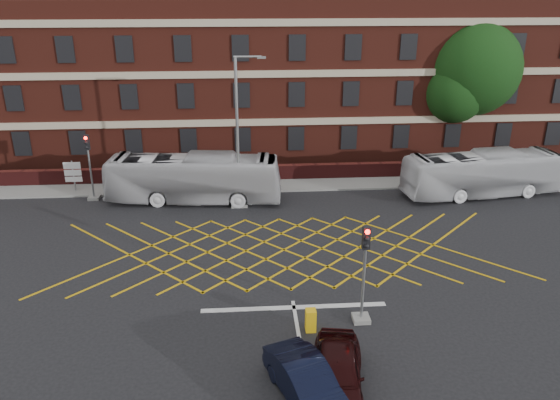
{
  "coord_description": "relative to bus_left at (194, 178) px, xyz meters",
  "views": [
    {
      "loc": [
        -2.03,
        -23.55,
        13.01
      ],
      "look_at": [
        -0.25,
        1.5,
        3.02
      ],
      "focal_mm": 35.0,
      "sensor_mm": 36.0,
      "label": 1
    }
  ],
  "objects": [
    {
      "name": "stop_line",
      "position": [
        5.17,
        -12.87,
        -1.53
      ],
      "size": [
        8.0,
        0.3,
        0.02
      ],
      "primitive_type": "cube",
      "color": "silver",
      "rests_on": "ground"
    },
    {
      "name": "street_lamp",
      "position": [
        2.92,
        -1.01,
        1.65
      ],
      "size": [
        2.25,
        1.0,
        9.19
      ],
      "color": "slate",
      "rests_on": "ground"
    },
    {
      "name": "victorian_building",
      "position": [
        5.42,
        12.63,
        6.3
      ],
      "size": [
        51.0,
        12.17,
        20.4
      ],
      "color": "#5B2017",
      "rests_on": "ground"
    },
    {
      "name": "deciduous_tree",
      "position": [
        20.54,
        7.67,
        5.04
      ],
      "size": [
        7.44,
        7.1,
        10.63
      ],
      "color": "black",
      "rests_on": "ground"
    },
    {
      "name": "ground",
      "position": [
        5.17,
        -9.37,
        -1.54
      ],
      "size": [
        120.0,
        120.0,
        0.0
      ],
      "primitive_type": "plane",
      "color": "black",
      "rests_on": "ground"
    },
    {
      "name": "boundary_wall",
      "position": [
        5.17,
        3.63,
        -0.99
      ],
      "size": [
        56.0,
        0.5,
        1.1
      ],
      "primitive_type": "cube",
      "color": "#461212",
      "rests_on": "ground"
    },
    {
      "name": "traffic_light_far",
      "position": [
        -6.54,
        0.73,
        0.23
      ],
      "size": [
        0.7,
        0.7,
        4.27
      ],
      "color": "slate",
      "rests_on": "ground"
    },
    {
      "name": "bus_left",
      "position": [
        0.0,
        0.0,
        0.0
      ],
      "size": [
        11.22,
        3.65,
        3.07
      ],
      "primitive_type": "imported",
      "rotation": [
        0.0,
        0.0,
        1.47
      ],
      "color": "#B8B8BC",
      "rests_on": "ground"
    },
    {
      "name": "utility_cabinet",
      "position": [
        5.68,
        -14.56,
        -1.06
      ],
      "size": [
        0.41,
        0.42,
        0.95
      ],
      "primitive_type": "cube",
      "color": "#EEB50E",
      "rests_on": "ground"
    },
    {
      "name": "direction_signs",
      "position": [
        -8.07,
        2.05,
        -0.16
      ],
      "size": [
        1.1,
        0.16,
        2.2
      ],
      "color": "gray",
      "rests_on": "ground"
    },
    {
      "name": "car_navy",
      "position": [
        5.06,
        -18.47,
        -0.84
      ],
      "size": [
        2.86,
        4.46,
        1.39
      ],
      "primitive_type": "imported",
      "rotation": [
        0.0,
        0.0,
        0.36
      ],
      "color": "black",
      "rests_on": "ground"
    },
    {
      "name": "bus_right",
      "position": [
        18.7,
        -0.29,
        -0.07
      ],
      "size": [
        10.74,
        3.73,
        2.93
      ],
      "primitive_type": "imported",
      "rotation": [
        0.0,
        0.0,
        1.69
      ],
      "color": "silver",
      "rests_on": "ground"
    },
    {
      "name": "car_maroon",
      "position": [
        6.14,
        -18.08,
        -0.79
      ],
      "size": [
        2.44,
        4.58,
        1.48
      ],
      "primitive_type": "imported",
      "rotation": [
        0.0,
        0.0,
        -0.17
      ],
      "color": "black",
      "rests_on": "ground"
    },
    {
      "name": "far_pavement",
      "position": [
        5.17,
        2.63,
        -1.48
      ],
      "size": [
        60.0,
        3.0,
        0.12
      ],
      "primitive_type": "cube",
      "color": "slate",
      "rests_on": "ground"
    },
    {
      "name": "traffic_light_near",
      "position": [
        7.86,
        -14.04,
        0.23
      ],
      "size": [
        0.7,
        0.7,
        4.27
      ],
      "color": "slate",
      "rests_on": "ground"
    },
    {
      "name": "box_junction_hatching",
      "position": [
        5.17,
        -7.37,
        -1.53
      ],
      "size": [
        8.22,
        8.22,
        0.02
      ],
      "primitive_type": "cube",
      "rotation": [
        0.0,
        0.0,
        0.79
      ],
      "color": "#CC990C",
      "rests_on": "ground"
    }
  ]
}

